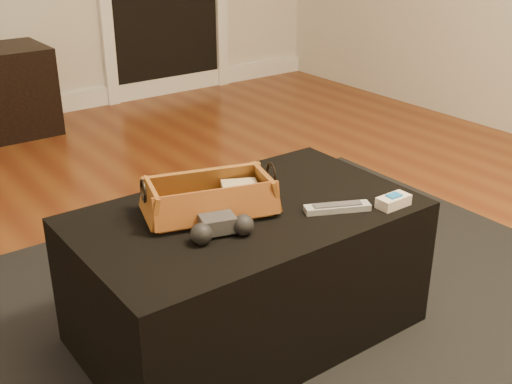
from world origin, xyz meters
TOP-DOWN VIEW (x-y plane):
  - floor at (0.00, 0.00)m, footprint 5.00×5.50m
  - area_rug at (0.08, 0.01)m, footprint 2.60×2.00m
  - ottoman at (0.08, 0.06)m, footprint 1.00×0.60m
  - tv_remote at (-0.04, 0.10)m, footprint 0.20×0.08m
  - cloth_bundle at (0.09, 0.10)m, footprint 0.12×0.11m
  - wicker_basket at (-0.02, 0.10)m, footprint 0.41×0.29m
  - game_controller at (-0.07, -0.04)m, footprint 0.19×0.12m
  - silver_remote at (0.29, -0.10)m, footprint 0.19×0.12m
  - cream_gadget at (0.45, -0.18)m, footprint 0.10×0.05m

SIDE VIEW (x-z plane):
  - floor at x=0.00m, z-range -0.01..0.00m
  - area_rug at x=0.08m, z-range 0.00..0.01m
  - ottoman at x=0.08m, z-range 0.01..0.43m
  - silver_remote at x=0.29m, z-range 0.43..0.45m
  - cream_gadget at x=0.45m, z-range 0.43..0.47m
  - tv_remote at x=-0.04m, z-range 0.45..0.47m
  - game_controller at x=-0.07m, z-range 0.43..0.49m
  - cloth_bundle at x=0.09m, z-range 0.45..0.50m
  - wicker_basket at x=-0.02m, z-range 0.41..0.54m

